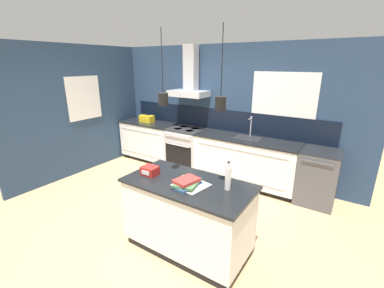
{
  "coord_description": "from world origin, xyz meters",
  "views": [
    {
      "loc": [
        2.4,
        -2.67,
        2.25
      ],
      "look_at": [
        0.32,
        0.48,
        1.05
      ],
      "focal_mm": 24.0,
      "sensor_mm": 36.0,
      "label": 1
    }
  ],
  "objects_px": {
    "oven_range": "(187,149)",
    "bottle_on_island": "(228,178)",
    "red_supply_box": "(150,171)",
    "yellow_toolbox": "(147,119)",
    "book_stack": "(187,183)",
    "dishwasher": "(318,177)"
  },
  "relations": [
    {
      "from": "oven_range",
      "to": "book_stack",
      "type": "xyz_separation_m",
      "value": [
        1.51,
        -2.18,
        0.5
      ]
    },
    {
      "from": "red_supply_box",
      "to": "oven_range",
      "type": "bearing_deg",
      "value": 113.52
    },
    {
      "from": "dishwasher",
      "to": "bottle_on_island",
      "type": "distance_m",
      "value": 2.2
    },
    {
      "from": "dishwasher",
      "to": "yellow_toolbox",
      "type": "relative_size",
      "value": 2.68
    },
    {
      "from": "red_supply_box",
      "to": "book_stack",
      "type": "bearing_deg",
      "value": -0.16
    },
    {
      "from": "oven_range",
      "to": "bottle_on_island",
      "type": "xyz_separation_m",
      "value": [
        1.93,
        -2.0,
        0.59
      ]
    },
    {
      "from": "bottle_on_island",
      "to": "dishwasher",
      "type": "bearing_deg",
      "value": 71.13
    },
    {
      "from": "dishwasher",
      "to": "bottle_on_island",
      "type": "height_order",
      "value": "bottle_on_island"
    },
    {
      "from": "dishwasher",
      "to": "book_stack",
      "type": "bearing_deg",
      "value": -116.79
    },
    {
      "from": "book_stack",
      "to": "yellow_toolbox",
      "type": "xyz_separation_m",
      "value": [
        -2.65,
        2.19,
        0.04
      ]
    },
    {
      "from": "oven_range",
      "to": "red_supply_box",
      "type": "relative_size",
      "value": 4.65
    },
    {
      "from": "yellow_toolbox",
      "to": "book_stack",
      "type": "bearing_deg",
      "value": -39.54
    },
    {
      "from": "bottle_on_island",
      "to": "yellow_toolbox",
      "type": "height_order",
      "value": "bottle_on_island"
    },
    {
      "from": "dishwasher",
      "to": "yellow_toolbox",
      "type": "bearing_deg",
      "value": 180.0
    },
    {
      "from": "yellow_toolbox",
      "to": "red_supply_box",
      "type": "bearing_deg",
      "value": -46.37
    },
    {
      "from": "book_stack",
      "to": "yellow_toolbox",
      "type": "height_order",
      "value": "yellow_toolbox"
    },
    {
      "from": "red_supply_box",
      "to": "bottle_on_island",
      "type": "bearing_deg",
      "value": 10.42
    },
    {
      "from": "oven_range",
      "to": "book_stack",
      "type": "relative_size",
      "value": 2.55
    },
    {
      "from": "oven_range",
      "to": "bottle_on_island",
      "type": "distance_m",
      "value": 2.84
    },
    {
      "from": "bottle_on_island",
      "to": "book_stack",
      "type": "distance_m",
      "value": 0.47
    },
    {
      "from": "dishwasher",
      "to": "red_supply_box",
      "type": "height_order",
      "value": "red_supply_box"
    },
    {
      "from": "book_stack",
      "to": "red_supply_box",
      "type": "relative_size",
      "value": 1.83
    }
  ]
}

